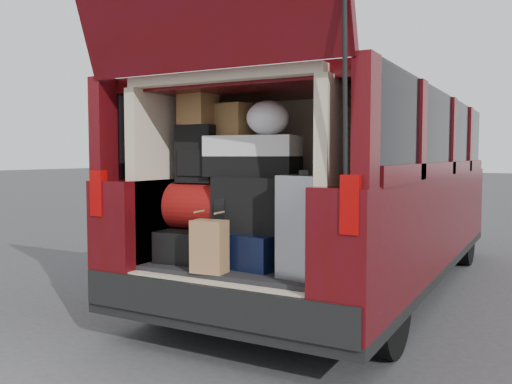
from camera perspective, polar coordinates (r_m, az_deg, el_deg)
ground at (r=3.63m, az=-1.94°, el=-16.53°), size 80.00×80.00×0.00m
minivan at (r=5.10m, az=8.78°, el=-0.18°), size 1.90×5.35×2.77m
load_floor at (r=3.77m, az=0.23°, el=-11.35°), size 1.24×1.05×0.55m
black_hardshell at (r=3.79m, az=-6.26°, el=-5.43°), size 0.43×0.56×0.21m
navy_hardshell at (r=3.56m, az=0.47°, el=-5.91°), size 0.48×0.56×0.22m
silver_roller at (r=3.25m, az=5.80°, el=-3.49°), size 0.30×0.43×0.60m
kraft_bag at (r=3.33m, az=-4.93°, el=-5.73°), size 0.22×0.15×0.32m
red_duffel at (r=3.72m, az=-5.43°, el=-1.49°), size 0.51×0.35×0.32m
black_soft_case at (r=3.53m, az=-0.14°, el=-1.29°), size 0.53×0.35×0.36m
backpack at (r=3.74m, az=-6.14°, el=4.01°), size 0.28×0.18×0.39m
twotone_duffel at (r=3.60m, az=-0.30°, el=3.79°), size 0.64×0.39×0.27m
grocery_sack_lower at (r=3.76m, az=-6.14°, el=8.60°), size 0.25×0.21×0.21m
grocery_sack_upper at (r=3.69m, az=-2.25°, el=7.58°), size 0.25×0.22×0.22m
plastic_bag_center at (r=3.51m, az=1.25°, el=7.80°), size 0.29×0.27×0.22m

